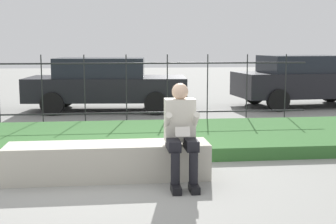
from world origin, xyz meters
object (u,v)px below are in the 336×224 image
object	(u,v)px
stone_bench	(109,163)
person_seated_reader	(181,129)
car_parked_right	(306,80)
car_parked_center	(105,83)

from	to	relation	value
stone_bench	person_seated_reader	bearing A→B (deg)	-19.41
car_parked_right	car_parked_center	bearing A→B (deg)	177.25
stone_bench	person_seated_reader	size ratio (longest dim) A/B	2.07
person_seated_reader	car_parked_right	xyz separation A→B (m)	(4.59, 7.04, 0.06)
car_parked_right	stone_bench	bearing A→B (deg)	-134.24
stone_bench	person_seated_reader	xyz separation A→B (m)	(0.91, -0.32, 0.49)
person_seated_reader	car_parked_center	size ratio (longest dim) A/B	0.30
person_seated_reader	car_parked_center	xyz separation A→B (m)	(-1.05, 6.83, 0.04)
stone_bench	car_parked_right	xyz separation A→B (m)	(5.50, 6.72, 0.55)
person_seated_reader	stone_bench	bearing A→B (deg)	160.59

